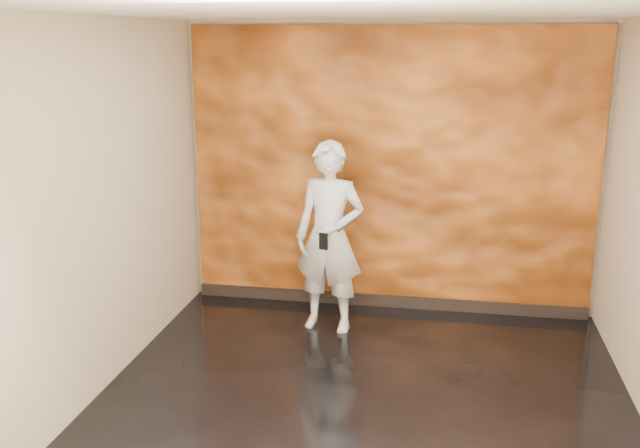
{
  "coord_description": "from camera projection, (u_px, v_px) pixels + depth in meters",
  "views": [
    {
      "loc": [
        0.55,
        -4.85,
        2.66
      ],
      "look_at": [
        -0.51,
        1.0,
        1.08
      ],
      "focal_mm": 40.0,
      "sensor_mm": 36.0,
      "label": 1
    }
  ],
  "objects": [
    {
      "name": "phone",
      "position": [
        323.0,
        241.0,
        6.26
      ],
      "size": [
        0.08,
        0.04,
        0.15
      ],
      "primitive_type": "cube",
      "rotation": [
        0.0,
        0.0,
        -0.25
      ],
      "color": "black",
      "rests_on": "man"
    },
    {
      "name": "baseboard",
      "position": [
        386.0,
        301.0,
        7.2
      ],
      "size": [
        3.9,
        0.04,
        0.12
      ],
      "primitive_type": "cube",
      "color": "black",
      "rests_on": "ground"
    },
    {
      "name": "feature_wall",
      "position": [
        390.0,
        172.0,
        6.9
      ],
      "size": [
        3.9,
        0.06,
        2.75
      ],
      "primitive_type": "cube",
      "color": "orange",
      "rests_on": "ground"
    },
    {
      "name": "room",
      "position": [
        366.0,
        219.0,
        5.03
      ],
      "size": [
        4.02,
        4.02,
        2.81
      ],
      "color": "black",
      "rests_on": "ground"
    },
    {
      "name": "man",
      "position": [
        330.0,
        237.0,
        6.48
      ],
      "size": [
        0.7,
        0.51,
        1.76
      ],
      "primitive_type": "imported",
      "rotation": [
        0.0,
        0.0,
        -0.15
      ],
      "color": "#9B9FAA",
      "rests_on": "ground"
    }
  ]
}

